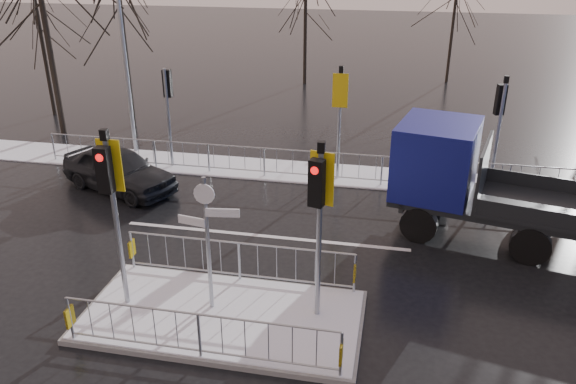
% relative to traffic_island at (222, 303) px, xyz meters
% --- Properties ---
extents(ground, '(120.00, 120.00, 0.00)m').
position_rel_traffic_island_xyz_m(ground, '(0.01, -0.01, -0.39)').
color(ground, black).
rests_on(ground, ground).
extents(snow_verge, '(30.00, 2.00, 0.04)m').
position_rel_traffic_island_xyz_m(snow_verge, '(0.01, 8.59, -0.37)').
color(snow_verge, white).
rests_on(snow_verge, ground).
extents(lane_markings, '(8.00, 11.38, 0.01)m').
position_rel_traffic_island_xyz_m(lane_markings, '(0.01, -0.34, -0.39)').
color(lane_markings, silver).
rests_on(lane_markings, ground).
extents(traffic_island, '(6.00, 3.04, 4.15)m').
position_rel_traffic_island_xyz_m(traffic_island, '(0.00, 0.00, 0.00)').
color(traffic_island, slate).
rests_on(traffic_island, ground).
extents(far_kerb_fixtures, '(18.00, 0.65, 3.83)m').
position_rel_traffic_island_xyz_m(far_kerb_fixtures, '(0.31, 8.08, 0.63)').
color(far_kerb_fixtures, '#9AA1A8').
rests_on(far_kerb_fixtures, ground).
extents(car_far_lane, '(4.46, 3.10, 1.41)m').
position_rel_traffic_island_xyz_m(car_far_lane, '(-5.35, 5.99, 0.31)').
color(car_far_lane, black).
rests_on(car_far_lane, ground).
extents(flatbed_truck, '(6.97, 3.81, 3.06)m').
position_rel_traffic_island_xyz_m(flatbed_truck, '(5.42, 5.15, 1.24)').
color(flatbed_truck, black).
rests_on(flatbed_truck, ground).
extents(tree_near_b, '(4.00, 4.00, 7.55)m').
position_rel_traffic_island_xyz_m(tree_near_b, '(-7.99, 12.49, 4.76)').
color(tree_near_b, black).
rests_on(tree_near_b, ground).
extents(tree_near_c, '(3.50, 3.50, 6.61)m').
position_rel_traffic_island_xyz_m(tree_near_c, '(-12.49, 13.49, 4.11)').
color(tree_near_c, black).
rests_on(tree_near_c, ground).
extents(tree_far_b, '(3.25, 3.25, 6.14)m').
position_rel_traffic_island_xyz_m(tree_far_b, '(6.01, 23.99, 3.79)').
color(tree_far_b, black).
rests_on(tree_far_b, ground).
extents(street_lamp_left, '(1.25, 0.18, 8.20)m').
position_rel_traffic_island_xyz_m(street_lamp_left, '(-6.42, 9.49, 4.10)').
color(street_lamp_left, '#9AA1A8').
rests_on(street_lamp_left, ground).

